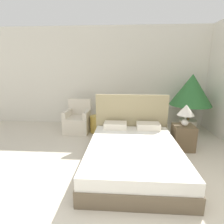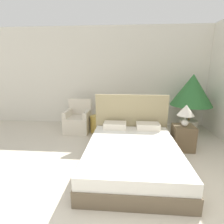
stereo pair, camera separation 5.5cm
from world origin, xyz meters
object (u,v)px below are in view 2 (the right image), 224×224
at_px(armchair_near_window_left, 78,122).
at_px(armchair_near_window_right, 114,123).
at_px(bed, 132,152).
at_px(nightstand, 183,138).
at_px(potted_palm, 192,93).
at_px(side_table, 96,124).
at_px(table_lamp, 186,111).

height_order(armchair_near_window_left, armchair_near_window_right, same).
relative_size(bed, nightstand, 3.89).
bearing_deg(bed, armchair_near_window_right, 104.87).
bearing_deg(armchair_near_window_left, bed, -46.46).
relative_size(bed, potted_palm, 1.33).
height_order(bed, armchair_near_window_left, bed).
distance_m(nightstand, side_table, 2.23).
bearing_deg(potted_palm, armchair_near_window_left, -176.03).
bearing_deg(side_table, nightstand, -23.69).
bearing_deg(side_table, potted_palm, 4.84).
distance_m(bed, nightstand, 1.32).
distance_m(bed, armchair_near_window_left, 2.16).
distance_m(potted_palm, nightstand, 1.47).
bearing_deg(potted_palm, nightstand, -113.79).
height_order(bed, nightstand, bed).
distance_m(armchair_near_window_left, armchair_near_window_right, 1.01).
height_order(armchair_near_window_right, table_lamp, table_lamp).
bearing_deg(armchair_near_window_right, armchair_near_window_left, -178.87).
xyz_separation_m(bed, armchair_near_window_left, (-1.44, 1.61, 0.03)).
relative_size(armchair_near_window_left, armchair_near_window_right, 1.00).
xyz_separation_m(nightstand, side_table, (-2.04, 0.90, -0.04)).
bearing_deg(armchair_near_window_right, bed, -74.01).
height_order(bed, armchair_near_window_right, bed).
xyz_separation_m(nightstand, table_lamp, (-0.00, -0.02, 0.59)).
xyz_separation_m(armchair_near_window_left, potted_palm, (3.04, 0.21, 0.82)).
xyz_separation_m(armchair_near_window_left, armchair_near_window_right, (1.01, 0.00, 0.00)).
distance_m(bed, armchair_near_window_right, 1.67).
bearing_deg(nightstand, armchair_near_window_right, 149.66).
relative_size(armchair_near_window_left, table_lamp, 1.91).
distance_m(armchair_near_window_right, side_table, 0.51).
bearing_deg(armchair_near_window_left, armchair_near_window_right, 1.83).
height_order(nightstand, table_lamp, table_lamp).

